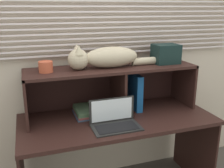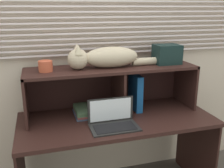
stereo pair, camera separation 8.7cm
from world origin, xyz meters
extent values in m
cube|color=beige|center=(0.00, 0.55, 1.25)|extent=(4.40, 0.04, 2.50)
cube|color=silver|center=(0.00, 0.50, 1.20)|extent=(2.53, 0.02, 0.01)
cube|color=silver|center=(0.00, 0.50, 1.24)|extent=(2.53, 0.02, 0.01)
cube|color=silver|center=(0.00, 0.50, 1.29)|extent=(2.53, 0.02, 0.01)
cube|color=silver|center=(0.00, 0.50, 1.33)|extent=(2.53, 0.02, 0.01)
cube|color=silver|center=(0.00, 0.50, 1.37)|extent=(2.53, 0.02, 0.01)
cube|color=silver|center=(0.00, 0.50, 1.41)|extent=(2.53, 0.02, 0.01)
cube|color=silver|center=(0.00, 0.50, 1.46)|extent=(2.53, 0.02, 0.01)
cube|color=silver|center=(0.00, 0.50, 1.50)|extent=(2.53, 0.02, 0.01)
cube|color=silver|center=(0.00, 0.50, 1.54)|extent=(2.53, 0.02, 0.01)
cube|color=silver|center=(0.00, 0.50, 1.59)|extent=(2.53, 0.02, 0.01)
cube|color=silver|center=(0.00, 0.50, 1.63)|extent=(2.53, 0.02, 0.01)
cube|color=black|center=(0.00, 0.17, 0.71)|extent=(1.54, 0.67, 0.03)
cube|color=black|center=(0.76, 0.17, 0.35)|extent=(0.02, 0.61, 0.70)
cube|color=black|center=(0.00, 0.31, 1.10)|extent=(1.39, 0.37, 0.02)
cube|color=black|center=(-0.69, 0.31, 0.92)|extent=(0.02, 0.37, 0.39)
cube|color=black|center=(0.69, 0.31, 0.92)|extent=(0.02, 0.37, 0.39)
cube|color=black|center=(0.06, 0.31, 0.91)|extent=(0.02, 0.35, 0.36)
cube|color=black|center=(0.00, 0.50, 0.92)|extent=(1.39, 0.01, 0.39)
ellipsoid|color=#BEAF93|center=(-0.01, 0.31, 1.20)|extent=(0.44, 0.18, 0.17)
sphere|color=#BEAF93|center=(-0.27, 0.31, 1.19)|extent=(0.16, 0.16, 0.16)
cone|color=#BFB293|center=(-0.27, 0.27, 1.27)|extent=(0.07, 0.07, 0.07)
cone|color=#C2AE96|center=(-0.27, 0.35, 1.27)|extent=(0.07, 0.07, 0.07)
cylinder|color=#BEAF93|center=(0.31, 0.31, 1.14)|extent=(0.26, 0.06, 0.06)
cube|color=black|center=(-0.07, 0.00, 0.73)|extent=(0.35, 0.21, 0.01)
cube|color=black|center=(-0.07, 0.10, 0.83)|extent=(0.35, 0.01, 0.19)
cube|color=white|center=(-0.07, 0.10, 0.83)|extent=(0.32, 0.00, 0.17)
cube|color=black|center=(-0.07, -0.01, 0.74)|extent=(0.30, 0.15, 0.00)
cube|color=#154D91|center=(0.21, 0.31, 0.88)|extent=(0.05, 0.22, 0.31)
cube|color=#385275|center=(-0.23, 0.31, 0.73)|extent=(0.18, 0.25, 0.01)
cube|color=brown|center=(-0.22, 0.31, 0.75)|extent=(0.18, 0.25, 0.01)
cube|color=#426747|center=(-0.22, 0.32, 0.77)|extent=(0.18, 0.25, 0.02)
cube|color=#496749|center=(-0.22, 0.32, 0.78)|extent=(0.18, 0.25, 0.01)
cylinder|color=#BD5035|center=(-0.52, 0.31, 1.15)|extent=(0.11, 0.11, 0.08)
cube|color=black|center=(0.49, 0.31, 1.19)|extent=(0.21, 0.17, 0.16)
camera|label=1|loc=(-0.66, -1.63, 1.58)|focal=41.63mm
camera|label=2|loc=(-0.57, -1.66, 1.58)|focal=41.63mm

